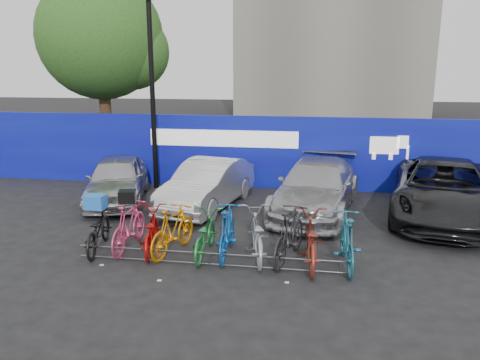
% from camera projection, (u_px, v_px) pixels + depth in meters
% --- Properties ---
extents(ground, '(100.00, 100.00, 0.00)m').
position_uv_depth(ground, '(216.00, 255.00, 10.10)').
color(ground, black).
rests_on(ground, ground).
extents(hoarding, '(22.00, 0.18, 2.40)m').
position_uv_depth(hoarding, '(253.00, 152.00, 15.57)').
color(hoarding, '#0A0B90').
rests_on(hoarding, ground).
extents(tree, '(5.40, 5.20, 7.80)m').
position_uv_depth(tree, '(106.00, 40.00, 19.61)').
color(tree, '#382314').
rests_on(tree, ground).
extents(lamppost, '(0.25, 0.50, 6.11)m').
position_uv_depth(lamppost, '(152.00, 89.00, 15.01)').
color(lamppost, black).
rests_on(lamppost, ground).
extents(bike_rack, '(5.60, 0.03, 0.30)m').
position_uv_depth(bike_rack, '(210.00, 259.00, 9.48)').
color(bike_rack, '#595B60').
rests_on(bike_rack, ground).
extents(car_0, '(2.65, 4.33, 1.38)m').
position_uv_depth(car_0, '(117.00, 179.00, 14.00)').
color(car_0, '#A4A3A8').
rests_on(car_0, ground).
extents(car_1, '(2.25, 4.32, 1.35)m').
position_uv_depth(car_1, '(208.00, 184.00, 13.41)').
color(car_1, silver).
rests_on(car_1, ground).
extents(car_2, '(2.78, 5.14, 1.41)m').
position_uv_depth(car_2, '(317.00, 187.00, 13.03)').
color(car_2, '#A4A5AA').
rests_on(car_2, ground).
extents(car_3, '(3.64, 5.94, 1.54)m').
position_uv_depth(car_3, '(444.00, 190.00, 12.44)').
color(car_3, black).
rests_on(car_3, ground).
extents(bike_0, '(0.98, 1.91, 0.96)m').
position_uv_depth(bike_0, '(98.00, 229.00, 10.27)').
color(bike_0, black).
rests_on(bike_0, ground).
extents(bike_1, '(0.55, 1.81, 1.08)m').
position_uv_depth(bike_1, '(129.00, 226.00, 10.29)').
color(bike_1, '#D2396A').
rests_on(bike_1, ground).
extents(bike_2, '(1.02, 1.91, 0.96)m').
position_uv_depth(bike_2, '(150.00, 231.00, 10.19)').
color(bike_2, '#AD0B08').
rests_on(bike_2, ground).
extents(bike_3, '(0.91, 1.82, 1.05)m').
position_uv_depth(bike_3, '(173.00, 230.00, 10.08)').
color(bike_3, orange).
rests_on(bike_3, ground).
extents(bike_4, '(0.64, 1.79, 0.94)m').
position_uv_depth(bike_4, '(205.00, 235.00, 9.97)').
color(bike_4, '#1F7131').
rests_on(bike_4, ground).
extents(bike_5, '(0.57, 1.86, 1.11)m').
position_uv_depth(bike_5, '(227.00, 232.00, 9.89)').
color(bike_5, '#0E509F').
rests_on(bike_5, ground).
extents(bike_6, '(1.07, 2.06, 1.03)m').
position_uv_depth(bike_6, '(256.00, 234.00, 9.85)').
color(bike_6, '#999B9F').
rests_on(bike_6, ground).
extents(bike_7, '(1.00, 1.99, 1.15)m').
position_uv_depth(bike_7, '(289.00, 235.00, 9.66)').
color(bike_7, black).
rests_on(bike_7, ground).
extents(bike_8, '(0.83, 2.06, 1.06)m').
position_uv_depth(bike_8, '(310.00, 240.00, 9.50)').
color(bike_8, maroon).
rests_on(bike_8, ground).
extents(bike_9, '(0.65, 1.91, 1.13)m').
position_uv_depth(bike_9, '(347.00, 241.00, 9.35)').
color(bike_9, '#1C6278').
rests_on(bike_9, ground).
extents(cargo_crate, '(0.42, 0.33, 0.30)m').
position_uv_depth(cargo_crate, '(96.00, 202.00, 10.12)').
color(cargo_crate, blue).
rests_on(cargo_crate, bike_0).
extents(cargo_topcase, '(0.43, 0.41, 0.26)m').
position_uv_depth(cargo_topcase, '(127.00, 197.00, 10.13)').
color(cargo_topcase, black).
rests_on(cargo_topcase, bike_1).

